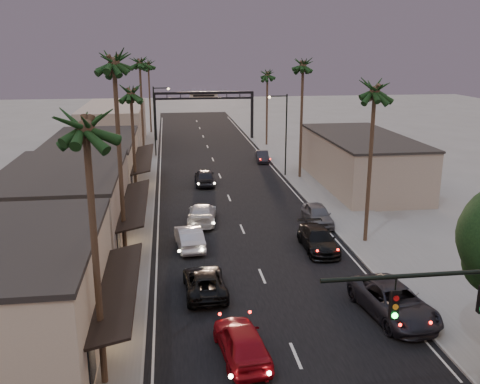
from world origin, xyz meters
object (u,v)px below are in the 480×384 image
object	(u,v)px
curbside_near	(394,302)
arch	(204,103)
oncoming_red	(242,341)
curbside_black	(318,240)
palm_rc	(267,72)
palm_ra	(375,84)
streetlight_left	(157,116)
streetlight_right	(284,128)
oncoming_pickup	(205,282)
palm_la	(85,117)
palm_lb	(113,56)
oncoming_silver	(189,237)
palm_lc	(131,88)
palm_far	(148,62)
palm_rb	(303,61)

from	to	relation	value
curbside_near	arch	bearing A→B (deg)	88.72
oncoming_red	curbside_black	world-z (taller)	oncoming_red
palm_rc	palm_ra	bearing A→B (deg)	-90.00
arch	streetlight_left	world-z (taller)	streetlight_left
streetlight_right	oncoming_pickup	size ratio (longest dim) A/B	1.78
streetlight_left	palm_la	size ratio (longest dim) A/B	0.68
palm_la	oncoming_red	distance (m)	12.29
streetlight_right	oncoming_pickup	bearing A→B (deg)	-110.92
arch	curbside_black	xyz separation A→B (m)	(4.70, -47.09, -4.76)
palm_rc	curbside_near	world-z (taller)	palm_rc
palm_lb	palm_rc	distance (m)	45.48
palm_lb	oncoming_silver	size ratio (longest dim) A/B	3.16
arch	palm_lc	xyz separation A→B (m)	(-8.60, -34.00, 4.94)
streetlight_left	palm_rc	size ratio (longest dim) A/B	0.74
palm_la	palm_far	bearing A→B (deg)	89.75
streetlight_right	palm_lc	xyz separation A→B (m)	(-15.52, -9.00, 5.14)
palm_rc	oncoming_silver	distance (m)	42.62
streetlight_right	curbside_black	distance (m)	22.67
palm_rb	palm_rc	bearing A→B (deg)	90.00
palm_rb	curbside_black	size ratio (longest dim) A/B	2.67
palm_la	palm_lb	distance (m)	13.14
palm_lb	palm_rb	xyz separation A→B (m)	(17.20, 22.00, -0.97)
palm_la	palm_ra	world-z (taller)	same
palm_rc	oncoming_pickup	size ratio (longest dim) A/B	2.42
palm_la	oncoming_pickup	xyz separation A→B (m)	(4.86, 8.13, -10.74)
palm_rc	palm_far	world-z (taller)	palm_far
palm_rb	oncoming_silver	world-z (taller)	palm_rb
streetlight_left	palm_lc	distance (m)	22.65
palm_la	oncoming_red	world-z (taller)	palm_la
palm_rc	oncoming_silver	size ratio (longest dim) A/B	2.54
palm_far	oncoming_silver	distance (m)	54.65
arch	oncoming_pickup	world-z (taller)	arch
palm_lc	oncoming_silver	size ratio (longest dim) A/B	2.54
palm_lb	arch	bearing A→B (deg)	79.84
streetlight_right	palm_far	xyz separation A→B (m)	(-15.22, 33.00, 6.11)
streetlight_left	palm_lc	world-z (taller)	palm_lc
palm_lb	palm_ra	size ratio (longest dim) A/B	1.15
palm_la	streetlight_left	bearing A→B (deg)	88.04
palm_lc	palm_la	bearing A→B (deg)	-90.00
streetlight_left	palm_rc	distance (m)	17.42
streetlight_left	oncoming_red	size ratio (longest dim) A/B	1.83
palm_ra	curbside_near	distance (m)	15.48
palm_ra	palm_lb	bearing A→B (deg)	-173.37
palm_rb	palm_rc	xyz separation A→B (m)	(0.00, 20.00, -1.95)
palm_la	palm_ra	xyz separation A→B (m)	(17.20, 15.00, 0.00)
arch	oncoming_silver	size ratio (longest dim) A/B	3.16
streetlight_left	oncoming_red	world-z (taller)	streetlight_left
palm_lb	palm_far	bearing A→B (deg)	89.69
streetlight_right	palm_rb	world-z (taller)	palm_rb
palm_far	oncoming_silver	xyz separation A→B (m)	(3.99, -53.45, -10.65)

